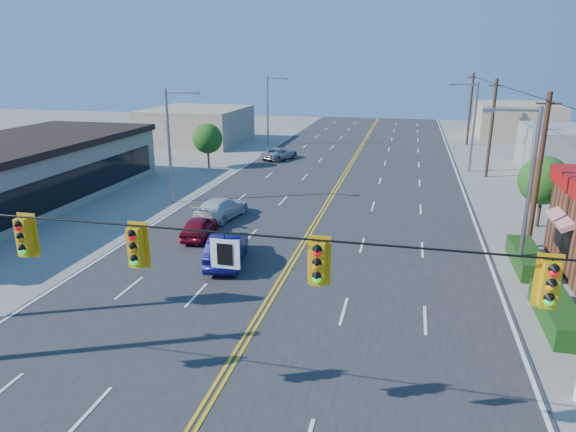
% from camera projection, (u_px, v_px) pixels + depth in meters
% --- Properties ---
extents(ground, '(160.00, 160.00, 0.00)m').
position_uv_depth(ground, '(192.00, 432.00, 14.38)').
color(ground, gray).
rests_on(ground, ground).
extents(road, '(20.00, 120.00, 0.06)m').
position_uv_depth(road, '(317.00, 220.00, 32.97)').
color(road, '#2D2D30').
rests_on(road, ground).
extents(signal_span, '(24.32, 0.34, 9.00)m').
position_uv_depth(signal_span, '(177.00, 270.00, 12.97)').
color(signal_span, '#47301E').
rests_on(signal_span, ground).
extents(streetlight_se, '(2.55, 0.25, 8.00)m').
position_uv_depth(streetlight_se, '(526.00, 183.00, 23.70)').
color(streetlight_se, gray).
rests_on(streetlight_se, ground).
extents(streetlight_ne, '(2.55, 0.25, 8.00)m').
position_uv_depth(streetlight_ne, '(472.00, 122.00, 46.02)').
color(streetlight_ne, gray).
rests_on(streetlight_ne, ground).
extents(streetlight_sw, '(2.55, 0.25, 8.00)m').
position_uv_depth(streetlight_sw, '(172.00, 140.00, 35.88)').
color(streetlight_sw, gray).
rests_on(streetlight_sw, ground).
extents(streetlight_nw, '(2.55, 0.25, 8.00)m').
position_uv_depth(streetlight_nw, '(269.00, 107.00, 60.06)').
color(streetlight_nw, gray).
rests_on(streetlight_nw, ground).
extents(utility_pole_near, '(0.28, 0.28, 8.40)m').
position_uv_depth(utility_pole_near, '(538.00, 173.00, 27.20)').
color(utility_pole_near, '#47301E').
rests_on(utility_pole_near, ground).
extents(utility_pole_mid, '(0.28, 0.28, 8.40)m').
position_uv_depth(utility_pole_mid, '(491.00, 129.00, 43.94)').
color(utility_pole_mid, '#47301E').
rests_on(utility_pole_mid, ground).
extents(utility_pole_far, '(0.28, 0.28, 8.40)m').
position_uv_depth(utility_pole_far, '(470.00, 109.00, 60.68)').
color(utility_pole_far, '#47301E').
rests_on(utility_pole_far, ground).
extents(tree_kfc_rear, '(2.94, 2.94, 4.41)m').
position_uv_depth(tree_kfc_rear, '(544.00, 181.00, 31.01)').
color(tree_kfc_rear, '#47301E').
rests_on(tree_kfc_rear, ground).
extents(tree_west, '(2.80, 2.80, 4.20)m').
position_uv_depth(tree_west, '(208.00, 139.00, 48.03)').
color(tree_west, '#47301E').
rests_on(tree_west, ground).
extents(bld_west_far, '(11.00, 12.00, 4.20)m').
position_uv_depth(bld_west_far, '(197.00, 126.00, 62.79)').
color(bld_west_far, tan).
rests_on(bld_west_far, ground).
extents(bld_east_far, '(10.00, 10.00, 4.40)m').
position_uv_depth(bld_east_far, '(517.00, 120.00, 67.22)').
color(bld_east_far, tan).
rests_on(bld_east_far, ground).
extents(car_magenta, '(1.91, 3.85, 1.26)m').
position_uv_depth(car_magenta, '(199.00, 228.00, 29.63)').
color(car_magenta, maroon).
rests_on(car_magenta, ground).
extents(car_blue, '(2.45, 4.85, 1.53)m').
position_uv_depth(car_blue, '(227.00, 249.00, 25.93)').
color(car_blue, '#0F0E54').
rests_on(car_blue, ground).
extents(car_white, '(2.67, 5.03, 1.39)m').
position_uv_depth(car_white, '(221.00, 209.00, 33.11)').
color(car_white, silver).
rests_on(car_white, ground).
extents(car_silver, '(3.54, 4.82, 1.22)m').
position_uv_depth(car_silver, '(280.00, 154.00, 52.56)').
color(car_silver, '#ACADB1').
rests_on(car_silver, ground).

